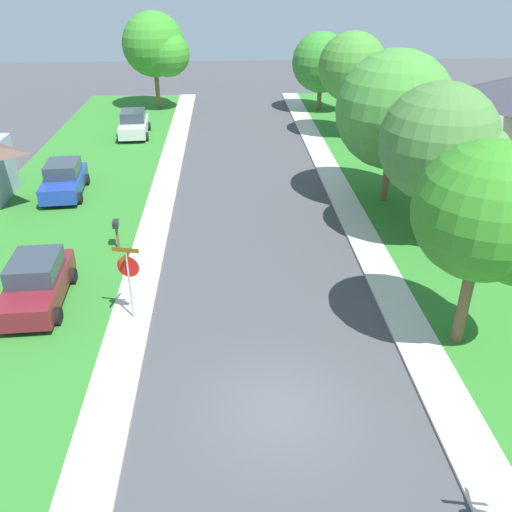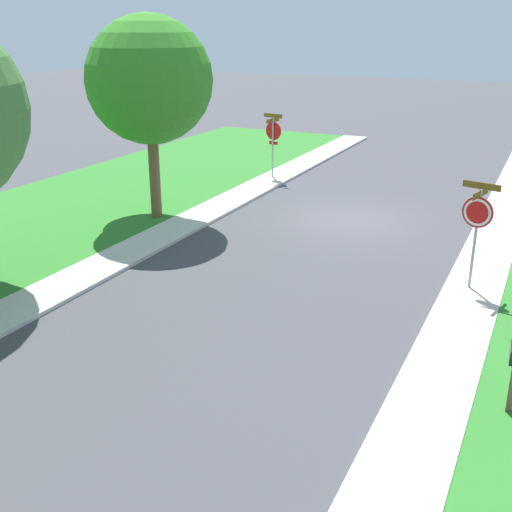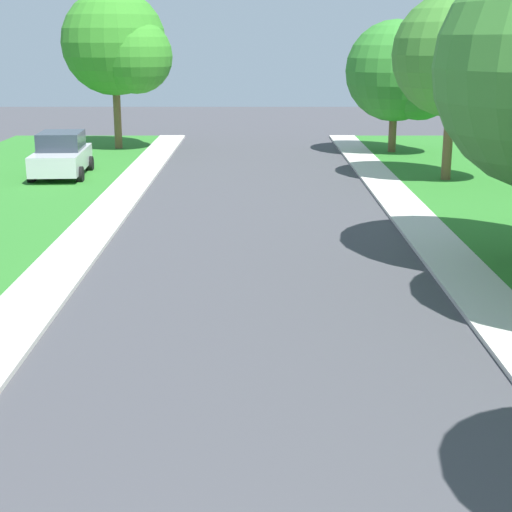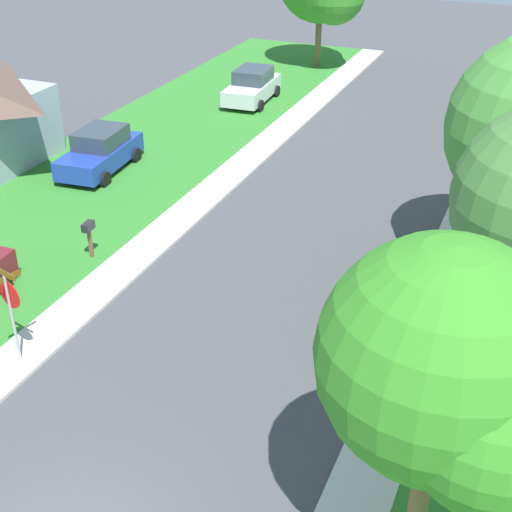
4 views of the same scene
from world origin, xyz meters
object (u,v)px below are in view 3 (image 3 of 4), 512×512
at_px(car_silver_near_corner, 64,155).
at_px(tree_across_right, 122,46).
at_px(tree_across_left, 464,59).
at_px(tree_corner_large, 404,74).

relative_size(car_silver_near_corner, tree_across_right, 0.58).
height_order(tree_across_left, tree_across_right, tree_across_right).
xyz_separation_m(tree_across_left, tree_corner_large, (-0.79, 7.55, -0.86)).
distance_m(tree_across_left, tree_corner_large, 7.64).
bearing_deg(car_silver_near_corner, tree_across_right, 81.45).
distance_m(tree_corner_large, tree_across_right, 13.29).
bearing_deg(tree_corner_large, tree_across_right, 174.48).
bearing_deg(car_silver_near_corner, tree_corner_large, 24.22).
distance_m(tree_across_left, tree_across_right, 16.52).
bearing_deg(tree_across_right, car_silver_near_corner, -98.55).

